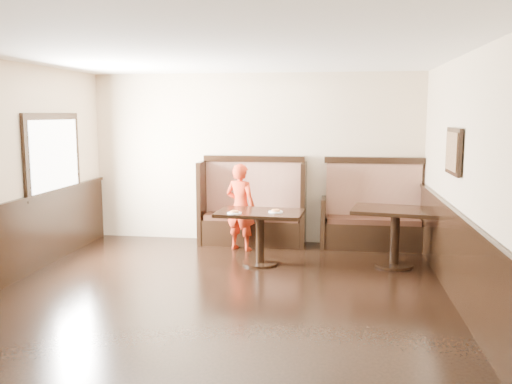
% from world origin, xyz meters
% --- Properties ---
extents(ground, '(7.00, 7.00, 0.00)m').
position_xyz_m(ground, '(0.00, 0.00, 0.00)').
color(ground, black).
rests_on(ground, ground).
extents(room_shell, '(7.00, 7.00, 7.00)m').
position_xyz_m(room_shell, '(-0.30, 0.28, 0.67)').
color(room_shell, beige).
rests_on(room_shell, ground).
extents(booth_main, '(1.75, 0.72, 1.45)m').
position_xyz_m(booth_main, '(0.00, 3.30, 0.53)').
color(booth_main, black).
rests_on(booth_main, ground).
extents(booth_neighbor, '(1.65, 0.72, 1.45)m').
position_xyz_m(booth_neighbor, '(1.95, 3.29, 0.48)').
color(booth_neighbor, black).
rests_on(booth_neighbor, ground).
extents(table_main, '(1.25, 0.83, 0.77)m').
position_xyz_m(table_main, '(0.29, 2.06, 0.59)').
color(table_main, black).
rests_on(table_main, ground).
extents(table_neighbor, '(1.28, 0.95, 0.82)m').
position_xyz_m(table_neighbor, '(2.19, 2.25, 0.61)').
color(table_neighbor, black).
rests_on(table_neighbor, ground).
extents(child, '(0.58, 0.47, 1.37)m').
position_xyz_m(child, '(-0.12, 2.83, 0.69)').
color(child, red).
rests_on(child, ground).
extents(pizza_plate_left, '(0.20, 0.20, 0.04)m').
position_xyz_m(pizza_plate_left, '(-0.04, 1.85, 0.78)').
color(pizza_plate_left, white).
rests_on(pizza_plate_left, table_main).
extents(pizza_plate_right, '(0.21, 0.21, 0.04)m').
position_xyz_m(pizza_plate_right, '(0.52, 2.02, 0.78)').
color(pizza_plate_right, white).
rests_on(pizza_plate_right, table_main).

